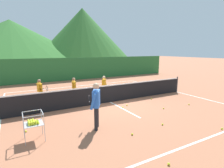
# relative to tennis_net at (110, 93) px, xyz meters

# --- Properties ---
(ground_plane) EXTENTS (120.00, 120.00, 0.00)m
(ground_plane) POSITION_rel_tennis_net_xyz_m (0.00, 0.00, -0.50)
(ground_plane) COLOR #A86647
(line_baseline_near) EXTENTS (10.36, 0.08, 0.01)m
(line_baseline_near) POSITION_rel_tennis_net_xyz_m (0.00, -5.16, -0.50)
(line_baseline_near) COLOR white
(line_baseline_near) RESTS_ON ground
(line_baseline_far) EXTENTS (10.36, 0.08, 0.01)m
(line_baseline_far) POSITION_rel_tennis_net_xyz_m (0.00, 5.25, -0.50)
(line_baseline_far) COLOR white
(line_baseline_far) RESTS_ON ground
(line_sideline_west) EXTENTS (0.08, 10.41, 0.01)m
(line_sideline_west) POSITION_rel_tennis_net_xyz_m (-5.18, 0.00, -0.50)
(line_sideline_west) COLOR white
(line_sideline_west) RESTS_ON ground
(line_sideline_east) EXTENTS (0.08, 10.41, 0.01)m
(line_sideline_east) POSITION_rel_tennis_net_xyz_m (5.18, 0.00, -0.50)
(line_sideline_east) COLOR white
(line_sideline_east) RESTS_ON ground
(line_service_center) EXTENTS (0.08, 5.41, 0.01)m
(line_service_center) POSITION_rel_tennis_net_xyz_m (0.00, 0.00, -0.50)
(line_service_center) COLOR white
(line_service_center) RESTS_ON ground
(tennis_net) EXTENTS (10.51, 0.08, 1.05)m
(tennis_net) POSITION_rel_tennis_net_xyz_m (0.00, 0.00, 0.00)
(tennis_net) COLOR #333338
(tennis_net) RESTS_ON ground
(instructor) EXTENTS (0.56, 0.84, 1.70)m
(instructor) POSITION_rel_tennis_net_xyz_m (-2.04, -2.71, 0.52)
(instructor) COLOR black
(instructor) RESTS_ON ground
(student_0) EXTENTS (0.47, 0.61, 1.34)m
(student_0) POSITION_rel_tennis_net_xyz_m (-3.39, 1.46, 0.31)
(student_0) COLOR black
(student_0) RESTS_ON ground
(student_1) EXTENTS (0.31, 0.54, 1.33)m
(student_1) POSITION_rel_tennis_net_xyz_m (-1.64, 1.23, 0.30)
(student_1) COLOR silver
(student_1) RESTS_ON ground
(student_2) EXTENTS (0.46, 0.45, 1.26)m
(student_2) POSITION_rel_tennis_net_xyz_m (0.34, 1.44, 0.26)
(student_2) COLOR navy
(student_2) RESTS_ON ground
(ball_cart) EXTENTS (0.58, 0.58, 0.90)m
(ball_cart) POSITION_rel_tennis_net_xyz_m (-4.14, -2.55, 0.10)
(ball_cart) COLOR #B7B7BC
(ball_cart) RESTS_ON ground
(tennis_ball_0) EXTENTS (0.07, 0.07, 0.07)m
(tennis_ball_0) POSITION_rel_tennis_net_xyz_m (3.36, -2.46, -0.47)
(tennis_ball_0) COLOR yellow
(tennis_ball_0) RESTS_ON ground
(tennis_ball_1) EXTENTS (0.07, 0.07, 0.07)m
(tennis_ball_1) POSITION_rel_tennis_net_xyz_m (-1.35, -5.56, -0.47)
(tennis_ball_1) COLOR yellow
(tennis_ball_1) RESTS_ON ground
(tennis_ball_3) EXTENTS (0.07, 0.07, 0.07)m
(tennis_ball_3) POSITION_rel_tennis_net_xyz_m (-4.34, -1.81, -0.47)
(tennis_ball_3) COLOR yellow
(tennis_ball_3) RESTS_ON ground
(tennis_ball_4) EXTENTS (0.07, 0.07, 0.07)m
(tennis_ball_4) POSITION_rel_tennis_net_xyz_m (1.88, -5.01, -0.47)
(tennis_ball_4) COLOR yellow
(tennis_ball_4) RESTS_ON ground
(tennis_ball_5) EXTENTS (0.07, 0.07, 0.07)m
(tennis_ball_5) POSITION_rel_tennis_net_xyz_m (1.72, -2.29, -0.47)
(tennis_ball_5) COLOR yellow
(tennis_ball_5) RESTS_ON ground
(tennis_ball_6) EXTENTS (0.07, 0.07, 0.07)m
(tennis_ball_6) POSITION_rel_tennis_net_xyz_m (0.44, -0.99, -0.47)
(tennis_ball_6) COLOR yellow
(tennis_ball_6) RESTS_ON ground
(tennis_ball_7) EXTENTS (0.07, 0.07, 0.07)m
(tennis_ball_7) POSITION_rel_tennis_net_xyz_m (-1.21, -3.79, -0.47)
(tennis_ball_7) COLOR yellow
(tennis_ball_7) RESTS_ON ground
(tennis_ball_8) EXTENTS (0.07, 0.07, 0.07)m
(tennis_ball_8) POSITION_rel_tennis_net_xyz_m (0.29, -3.68, -0.47)
(tennis_ball_8) COLOR yellow
(tennis_ball_8) RESTS_ON ground
(tennis_ball_9) EXTENTS (0.07, 0.07, 0.07)m
(tennis_ball_9) POSITION_rel_tennis_net_xyz_m (0.08, -1.17, -0.47)
(tennis_ball_9) COLOR yellow
(tennis_ball_9) RESTS_ON ground
(tennis_ball_10) EXTENTS (0.07, 0.07, 0.07)m
(tennis_ball_10) POSITION_rel_tennis_net_xyz_m (2.38, -0.66, -0.47)
(tennis_ball_10) COLOR yellow
(tennis_ball_10) RESTS_ON ground
(windscreen_fence) EXTENTS (22.79, 0.08, 2.13)m
(windscreen_fence) POSITION_rel_tennis_net_xyz_m (0.00, 8.33, 0.57)
(windscreen_fence) COLOR #286B33
(windscreen_fence) RESTS_ON ground
(hill_0) EXTENTS (37.99, 37.99, 19.90)m
(hill_0) POSITION_rel_tennis_net_xyz_m (22.43, 65.66, 9.45)
(hill_0) COLOR #2D6628
(hill_0) RESTS_ON ground
(hill_1) EXTENTS (57.63, 57.63, 14.56)m
(hill_1) POSITION_rel_tennis_net_xyz_m (-4.29, 74.39, 6.78)
(hill_1) COLOR #2D6628
(hill_1) RESTS_ON ground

